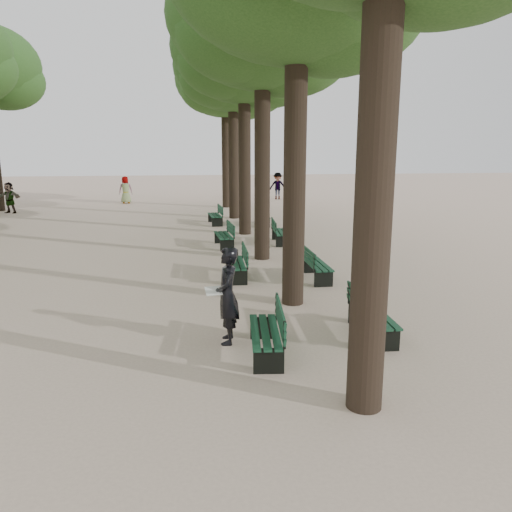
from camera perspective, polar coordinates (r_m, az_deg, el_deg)
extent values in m
plane|color=beige|center=(9.24, -1.15, -11.41)|extent=(120.00, 120.00, 0.00)
cylinder|color=#33261C|center=(6.86, 13.62, 12.26)|extent=(0.52, 0.52, 7.50)
cylinder|color=#33261C|center=(11.66, 4.49, 12.47)|extent=(0.52, 0.52, 7.50)
cylinder|color=#33261C|center=(16.58, 0.72, 12.46)|extent=(0.52, 0.52, 7.50)
ellipsoid|color=#234B1A|center=(17.05, 0.76, 25.86)|extent=(6.00, 6.00, 4.50)
cylinder|color=#33261C|center=(21.54, -1.31, 12.44)|extent=(0.52, 0.52, 7.50)
ellipsoid|color=#234B1A|center=(21.90, -1.37, 22.83)|extent=(6.00, 6.00, 4.50)
cylinder|color=#33261C|center=(26.51, -2.59, 12.42)|extent=(0.52, 0.52, 7.50)
ellipsoid|color=#234B1A|center=(26.81, -2.68, 20.89)|extent=(6.00, 6.00, 4.50)
cylinder|color=#33261C|center=(31.49, -3.46, 12.40)|extent=(0.52, 0.52, 7.50)
ellipsoid|color=#234B1A|center=(31.74, -3.56, 19.54)|extent=(6.00, 6.00, 4.50)
cube|color=black|center=(9.22, 1.01, -9.93)|extent=(0.69, 1.84, 0.45)
cube|color=#0E3221|center=(9.14, 1.02, -8.62)|extent=(0.71, 1.84, 0.04)
cube|color=#0E3221|center=(9.06, 2.80, -6.99)|extent=(0.21, 1.80, 0.40)
cube|color=black|center=(14.43, -2.37, -1.67)|extent=(0.57, 1.81, 0.45)
cube|color=#0E3221|center=(14.38, -2.38, -0.80)|extent=(0.59, 1.82, 0.04)
cube|color=#0E3221|center=(14.34, -1.27, 0.28)|extent=(0.09, 1.80, 0.40)
cube|color=black|center=(18.96, -3.74, 1.71)|extent=(0.65, 1.83, 0.45)
cube|color=#0E3221|center=(18.92, -3.75, 2.38)|extent=(0.67, 1.83, 0.04)
cube|color=#0E3221|center=(18.91, -2.92, 3.22)|extent=(0.17, 1.80, 0.40)
cube|color=black|center=(24.62, -4.73, 4.16)|extent=(0.64, 1.83, 0.45)
cube|color=#0E3221|center=(24.59, -4.74, 4.68)|extent=(0.66, 1.83, 0.04)
cube|color=#0E3221|center=(24.59, -4.10, 5.32)|extent=(0.16, 1.80, 0.40)
cube|color=black|center=(10.36, 13.24, -7.70)|extent=(0.58, 1.82, 0.45)
cube|color=#0E3221|center=(10.29, 13.30, -6.52)|extent=(0.60, 1.82, 0.04)
cube|color=#0E3221|center=(10.12, 11.88, -5.17)|extent=(0.10, 1.80, 0.40)
cube|color=black|center=(14.37, 6.98, -1.81)|extent=(0.52, 1.80, 0.45)
cube|color=#0E3221|center=(14.32, 7.01, -0.93)|extent=(0.54, 1.80, 0.04)
cube|color=#0E3221|center=(14.19, 5.94, 0.09)|extent=(0.04, 1.80, 0.40)
cube|color=black|center=(19.68, 2.86, 2.11)|extent=(0.66, 1.83, 0.45)
cube|color=#0E3221|center=(19.64, 2.87, 2.76)|extent=(0.68, 1.84, 0.04)
cube|color=#0E3221|center=(19.57, 2.06, 3.53)|extent=(0.18, 1.80, 0.40)
cube|color=black|center=(24.29, 0.78, 4.09)|extent=(0.56, 1.81, 0.45)
cube|color=#0E3221|center=(24.26, 0.79, 4.61)|extent=(0.58, 1.81, 0.04)
cube|color=#0E3221|center=(24.19, 0.13, 5.24)|extent=(0.08, 1.80, 0.40)
imported|color=black|center=(9.57, -3.28, -4.54)|extent=(0.44, 0.78, 1.89)
cube|color=white|center=(9.52, -4.79, -3.98)|extent=(0.37, 0.29, 0.12)
imported|color=#262628|center=(36.41, 2.49, 8.00)|extent=(1.29, 0.62, 1.92)
imported|color=#262628|center=(34.80, -14.67, 7.33)|extent=(0.93, 0.49, 1.81)
imported|color=#262628|center=(31.98, -26.35, 6.00)|extent=(1.65, 0.92, 1.76)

